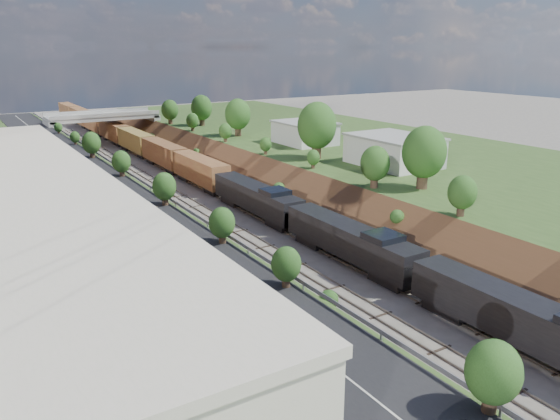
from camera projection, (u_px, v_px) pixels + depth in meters
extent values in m
cube|color=#334F20|center=(401.00, 165.00, 91.14)|extent=(44.00, 180.00, 5.00)
cube|color=brown|center=(146.00, 222.00, 69.69)|extent=(10.00, 180.00, 10.00)
cube|color=brown|center=(290.00, 198.00, 80.77)|extent=(10.00, 180.00, 10.00)
cube|color=gray|center=(206.00, 211.00, 73.89)|extent=(1.58, 180.00, 0.18)
cube|color=gray|center=(240.00, 206.00, 76.51)|extent=(1.58, 180.00, 0.18)
cube|color=black|center=(107.00, 188.00, 65.97)|extent=(8.00, 180.00, 0.10)
cube|color=#99999E|center=(140.00, 180.00, 67.90)|extent=(0.06, 171.00, 0.30)
cube|color=brown|center=(17.00, 257.00, 41.45)|extent=(14.00, 62.00, 2.20)
cube|color=beige|center=(10.00, 216.00, 40.52)|extent=(14.00, 62.00, 4.30)
cube|color=beige|center=(6.00, 185.00, 39.83)|extent=(14.30, 62.30, 0.50)
cube|color=gray|center=(51.00, 135.00, 119.07)|extent=(1.50, 8.00, 6.20)
cube|color=gray|center=(152.00, 127.00, 130.66)|extent=(1.50, 8.00, 6.20)
cube|color=gray|center=(103.00, 117.00, 123.98)|extent=(24.00, 8.00, 1.00)
cube|color=gray|center=(107.00, 115.00, 120.49)|extent=(24.00, 0.30, 0.80)
cube|color=gray|center=(98.00, 112.00, 127.01)|extent=(24.00, 0.30, 0.80)
cube|color=silver|center=(394.00, 151.00, 78.54)|extent=(9.00, 12.00, 4.00)
cube|color=silver|center=(305.00, 133.00, 96.28)|extent=(8.00, 10.00, 3.60)
cylinder|color=#473323|center=(422.00, 178.00, 65.69)|extent=(1.30, 1.30, 2.62)
ellipsoid|color=#29501C|center=(424.00, 152.00, 64.78)|extent=(5.25, 5.25, 6.30)
cylinder|color=#473323|center=(329.00, 303.00, 35.08)|extent=(0.66, 0.66, 1.22)
ellipsoid|color=#29501C|center=(330.00, 282.00, 34.66)|extent=(2.45, 2.45, 2.94)
cube|color=black|center=(520.00, 317.00, 39.93)|extent=(3.12, 18.71, 3.06)
cube|color=black|center=(350.00, 240.00, 55.99)|extent=(3.12, 18.71, 3.06)
cube|color=black|center=(256.00, 197.00, 72.05)|extent=(3.12, 18.71, 3.06)
cube|color=brown|center=(113.00, 130.00, 127.70)|extent=(3.12, 116.12, 3.74)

